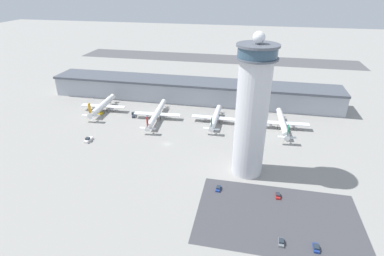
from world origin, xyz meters
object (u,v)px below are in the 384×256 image
at_px(car_white_wagon, 316,248).
at_px(car_grey_coupe, 281,242).
at_px(control_tower, 252,111).
at_px(airplane_gate_alpha, 102,106).
at_px(airplane_gate_charlie, 215,118).
at_px(service_truck_catering, 133,115).
at_px(car_maroon_suv, 218,188).
at_px(airplane_gate_bravo, 157,114).
at_px(car_silver_sedan, 278,196).
at_px(service_truck_fuel, 98,112).
at_px(airplane_gate_delta, 283,123).
at_px(service_truck_baggage, 88,140).

xyz_separation_m(car_white_wagon, car_grey_coupe, (-11.79, 0.06, -0.01)).
bearing_deg(control_tower, airplane_gate_alpha, 152.34).
distance_m(airplane_gate_charlie, service_truck_catering, 56.67).
relative_size(car_white_wagon, car_maroon_suv, 0.97).
relative_size(airplane_gate_bravo, car_maroon_suv, 10.55).
bearing_deg(car_white_wagon, service_truck_catering, 138.17).
xyz_separation_m(airplane_gate_alpha, car_silver_sedan, (117.32, -70.86, -3.73)).
height_order(airplane_gate_alpha, car_silver_sedan, airplane_gate_alpha).
xyz_separation_m(service_truck_fuel, car_silver_sedan, (119.21, -66.62, -0.35)).
height_order(control_tower, service_truck_catering, control_tower).
xyz_separation_m(car_white_wagon, car_silver_sedan, (-11.70, 26.20, 0.00)).
relative_size(airplane_gate_alpha, airplane_gate_charlie, 1.06).
distance_m(airplane_gate_alpha, car_maroon_suv, 115.93).
height_order(service_truck_fuel, car_grey_coupe, service_truck_fuel).
relative_size(control_tower, airplane_gate_alpha, 1.73).
distance_m(airplane_gate_bravo, car_maroon_suv, 82.93).
height_order(airplane_gate_bravo, airplane_gate_delta, airplane_gate_delta).
height_order(airplane_gate_delta, service_truck_fuel, airplane_gate_delta).
bearing_deg(service_truck_catering, airplane_gate_bravo, -5.88).
xyz_separation_m(airplane_gate_bravo, car_grey_coupe, (75.71, -92.00, -3.30)).
relative_size(airplane_gate_charlie, airplane_gate_delta, 0.87).
bearing_deg(airplane_gate_charlie, airplane_gate_delta, -0.83).
bearing_deg(car_grey_coupe, airplane_gate_charlie, 111.14).
xyz_separation_m(service_truck_baggage, car_silver_sedan, (105.38, -28.78, -0.26)).
bearing_deg(airplane_gate_charlie, car_silver_sedan, -61.79).
bearing_deg(service_truck_fuel, service_truck_catering, 2.25).
height_order(car_white_wagon, car_silver_sedan, car_silver_sedan).
height_order(airplane_gate_charlie, service_truck_fuel, airplane_gate_charlie).
relative_size(airplane_gate_charlie, car_silver_sedan, 8.28).
xyz_separation_m(airplane_gate_bravo, service_truck_fuel, (-43.41, 0.76, -2.94)).
xyz_separation_m(service_truck_catering, service_truck_baggage, (-12.24, -38.87, 0.04)).
distance_m(airplane_gate_charlie, car_silver_sedan, 77.39).
bearing_deg(car_white_wagon, car_maroon_suv, 145.35).
bearing_deg(service_truck_catering, car_silver_sedan, -35.99).
xyz_separation_m(airplane_gate_alpha, airplane_gate_delta, (122.82, -3.33, 0.00)).
bearing_deg(service_truck_catering, service_truck_fuel, -177.75).
distance_m(service_truck_baggage, car_grey_coupe, 118.76).
distance_m(airplane_gate_alpha, airplane_gate_delta, 122.87).
xyz_separation_m(control_tower, car_maroon_suv, (-11.54, -17.12, -31.27)).
height_order(car_maroon_suv, car_grey_coupe, car_grey_coupe).
bearing_deg(car_maroon_suv, car_grey_coupe, -45.16).
relative_size(car_maroon_suv, car_grey_coupe, 1.08).
distance_m(car_silver_sedan, car_grey_coupe, 26.15).
distance_m(control_tower, car_maroon_suv, 37.47).
xyz_separation_m(airplane_gate_alpha, service_truck_catering, (24.18, -3.22, -3.50)).
relative_size(airplane_gate_delta, service_truck_baggage, 6.08).
height_order(service_truck_fuel, car_white_wagon, service_truck_fuel).
bearing_deg(service_truck_fuel, car_grey_coupe, -37.91).
bearing_deg(service_truck_fuel, car_maroon_suv, -35.61).
distance_m(airplane_gate_bravo, service_truck_catering, 17.70).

